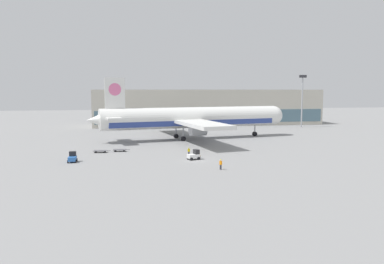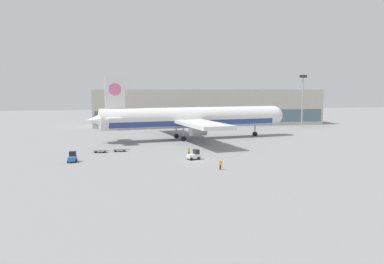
{
  "view_description": "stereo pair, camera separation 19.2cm",
  "coord_description": "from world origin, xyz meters",
  "px_view_note": "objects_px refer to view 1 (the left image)",
  "views": [
    {
      "loc": [
        -14.01,
        -71.06,
        13.69
      ],
      "look_at": [
        1.57,
        14.53,
        4.0
      ],
      "focal_mm": 35.0,
      "sensor_mm": 36.0,
      "label": 1
    },
    {
      "loc": [
        -13.82,
        -71.09,
        13.69
      ],
      "look_at": [
        1.57,
        14.53,
        4.0
      ],
      "focal_mm": 35.0,
      "sensor_mm": 36.0,
      "label": 2
    }
  ],
  "objects_px": {
    "airplane_main": "(191,118)",
    "baggage_dolly_lead": "(100,151)",
    "light_mast": "(302,96)",
    "ground_crew_near": "(189,151)",
    "baggage_dolly_second": "(120,150)",
    "ground_crew_far": "(221,164)",
    "baggage_tug_foreground": "(72,158)",
    "traffic_cone_near": "(200,155)",
    "baggage_tug_mid": "(194,155)"
  },
  "relations": [
    {
      "from": "light_mast",
      "to": "baggage_tug_foreground",
      "type": "relative_size",
      "value": 7.84
    },
    {
      "from": "airplane_main",
      "to": "baggage_tug_foreground",
      "type": "distance_m",
      "value": 41.25
    },
    {
      "from": "light_mast",
      "to": "baggage_tug_mid",
      "type": "bearing_deg",
      "value": -131.89
    },
    {
      "from": "airplane_main",
      "to": "ground_crew_near",
      "type": "height_order",
      "value": "airplane_main"
    },
    {
      "from": "baggage_tug_foreground",
      "to": "baggage_tug_mid",
      "type": "distance_m",
      "value": 23.55
    },
    {
      "from": "baggage_tug_foreground",
      "to": "traffic_cone_near",
      "type": "relative_size",
      "value": 4.39
    },
    {
      "from": "light_mast",
      "to": "baggage_dolly_second",
      "type": "bearing_deg",
      "value": -145.97
    },
    {
      "from": "baggage_tug_foreground",
      "to": "baggage_tug_mid",
      "type": "xyz_separation_m",
      "value": [
        23.49,
        -1.63,
        0.0
      ]
    },
    {
      "from": "ground_crew_near",
      "to": "baggage_tug_foreground",
      "type": "bearing_deg",
      "value": -9.73
    },
    {
      "from": "baggage_dolly_second",
      "to": "light_mast",
      "type": "bearing_deg",
      "value": 40.66
    },
    {
      "from": "light_mast",
      "to": "airplane_main",
      "type": "height_order",
      "value": "light_mast"
    },
    {
      "from": "airplane_main",
      "to": "baggage_dolly_second",
      "type": "xyz_separation_m",
      "value": [
        -19.6,
        -18.39,
        -5.45
      ]
    },
    {
      "from": "airplane_main",
      "to": "traffic_cone_near",
      "type": "bearing_deg",
      "value": -106.32
    },
    {
      "from": "airplane_main",
      "to": "baggage_tug_foreground",
      "type": "xyz_separation_m",
      "value": [
        -28.39,
        -29.52,
        -4.96
      ]
    },
    {
      "from": "baggage_tug_mid",
      "to": "ground_crew_far",
      "type": "relative_size",
      "value": 1.49
    },
    {
      "from": "ground_crew_near",
      "to": "ground_crew_far",
      "type": "bearing_deg",
      "value": 83.42
    },
    {
      "from": "baggage_tug_foreground",
      "to": "baggage_dolly_second",
      "type": "height_order",
      "value": "baggage_tug_foreground"
    },
    {
      "from": "baggage_tug_foreground",
      "to": "ground_crew_near",
      "type": "xyz_separation_m",
      "value": [
        23.26,
        3.27,
        0.1
      ]
    },
    {
      "from": "ground_crew_near",
      "to": "ground_crew_far",
      "type": "distance_m",
      "value": 15.42
    },
    {
      "from": "baggage_dolly_second",
      "to": "ground_crew_near",
      "type": "distance_m",
      "value": 16.47
    },
    {
      "from": "airplane_main",
      "to": "baggage_tug_foreground",
      "type": "height_order",
      "value": "airplane_main"
    },
    {
      "from": "ground_crew_far",
      "to": "traffic_cone_near",
      "type": "bearing_deg",
      "value": 141.96
    },
    {
      "from": "baggage_tug_mid",
      "to": "baggage_dolly_lead",
      "type": "height_order",
      "value": "baggage_tug_mid"
    },
    {
      "from": "airplane_main",
      "to": "baggage_dolly_lead",
      "type": "bearing_deg",
      "value": -151.18
    },
    {
      "from": "baggage_tug_mid",
      "to": "ground_crew_far",
      "type": "bearing_deg",
      "value": -91.99
    },
    {
      "from": "baggage_tug_mid",
      "to": "airplane_main",
      "type": "bearing_deg",
      "value": 64.07
    },
    {
      "from": "light_mast",
      "to": "ground_crew_far",
      "type": "distance_m",
      "value": 84.19
    },
    {
      "from": "ground_crew_near",
      "to": "traffic_cone_near",
      "type": "height_order",
      "value": "ground_crew_near"
    },
    {
      "from": "airplane_main",
      "to": "baggage_tug_mid",
      "type": "relative_size",
      "value": 21.04
    },
    {
      "from": "baggage_tug_mid",
      "to": "ground_crew_far",
      "type": "height_order",
      "value": "baggage_tug_mid"
    },
    {
      "from": "light_mast",
      "to": "baggage_dolly_second",
      "type": "height_order",
      "value": "light_mast"
    },
    {
      "from": "baggage_dolly_second",
      "to": "traffic_cone_near",
      "type": "relative_size",
      "value": 6.7
    },
    {
      "from": "baggage_tug_mid",
      "to": "baggage_dolly_second",
      "type": "bearing_deg",
      "value": 122.06
    },
    {
      "from": "baggage_tug_mid",
      "to": "baggage_dolly_second",
      "type": "relative_size",
      "value": 0.73
    },
    {
      "from": "light_mast",
      "to": "ground_crew_far",
      "type": "relative_size",
      "value": 10.56
    },
    {
      "from": "ground_crew_far",
      "to": "airplane_main",
      "type": "bearing_deg",
      "value": 135.36
    },
    {
      "from": "baggage_dolly_second",
      "to": "ground_crew_far",
      "type": "distance_m",
      "value": 28.87
    },
    {
      "from": "baggage_tug_foreground",
      "to": "baggage_dolly_lead",
      "type": "distance_m",
      "value": 11.31
    },
    {
      "from": "baggage_tug_foreground",
      "to": "ground_crew_near",
      "type": "bearing_deg",
      "value": -81.61
    },
    {
      "from": "baggage_tug_foreground",
      "to": "light_mast",
      "type": "bearing_deg",
      "value": -52.94
    },
    {
      "from": "light_mast",
      "to": "ground_crew_near",
      "type": "distance_m",
      "value": 74.62
    },
    {
      "from": "baggage_tug_foreground",
      "to": "baggage_dolly_second",
      "type": "xyz_separation_m",
      "value": [
        8.79,
        11.12,
        -0.49
      ]
    },
    {
      "from": "airplane_main",
      "to": "baggage_dolly_lead",
      "type": "xyz_separation_m",
      "value": [
        -23.81,
        -19.19,
        -5.45
      ]
    },
    {
      "from": "baggage_tug_mid",
      "to": "light_mast",
      "type": "bearing_deg",
      "value": 31.1
    },
    {
      "from": "baggage_dolly_second",
      "to": "baggage_tug_mid",
      "type": "bearing_deg",
      "value": -34.31
    },
    {
      "from": "light_mast",
      "to": "ground_crew_far",
      "type": "bearing_deg",
      "value": -125.79
    },
    {
      "from": "baggage_dolly_lead",
      "to": "ground_crew_near",
      "type": "relative_size",
      "value": 2.25
    },
    {
      "from": "baggage_tug_foreground",
      "to": "ground_crew_near",
      "type": "relative_size",
      "value": 1.47
    },
    {
      "from": "ground_crew_near",
      "to": "traffic_cone_near",
      "type": "relative_size",
      "value": 2.99
    },
    {
      "from": "baggage_tug_foreground",
      "to": "ground_crew_far",
      "type": "distance_m",
      "value": 28.8
    }
  ]
}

